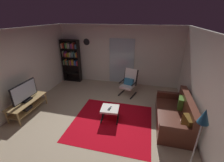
# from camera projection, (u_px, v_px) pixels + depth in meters

# --- Properties ---
(ground_plane) EXTENTS (7.02, 7.02, 0.00)m
(ground_plane) POSITION_uv_depth(u_px,v_px,m) (99.00, 119.00, 4.61)
(ground_plane) COLOR tan
(wall_back) EXTENTS (5.60, 0.06, 2.60)m
(wall_back) POSITION_uv_depth(u_px,v_px,m) (118.00, 55.00, 6.66)
(wall_back) COLOR silver
(wall_back) RESTS_ON ground
(wall_left) EXTENTS (0.06, 6.00, 2.60)m
(wall_left) POSITION_uv_depth(u_px,v_px,m) (15.00, 73.00, 4.67)
(wall_left) COLOR silver
(wall_left) RESTS_ON ground
(wall_right) EXTENTS (0.06, 6.00, 2.60)m
(wall_right) POSITION_uv_depth(u_px,v_px,m) (207.00, 92.00, 3.50)
(wall_right) COLOR silver
(wall_right) RESTS_ON ground
(glass_door_panel) EXTENTS (1.10, 0.01, 2.00)m
(glass_door_panel) POSITION_uv_depth(u_px,v_px,m) (122.00, 62.00, 6.67)
(glass_door_panel) COLOR silver
(area_rug) EXTENTS (2.32, 2.19, 0.01)m
(area_rug) POSITION_uv_depth(u_px,v_px,m) (112.00, 122.00, 4.49)
(area_rug) COLOR red
(area_rug) RESTS_ON ground
(tv_stand) EXTENTS (0.51, 1.33, 0.45)m
(tv_stand) POSITION_uv_depth(u_px,v_px,m) (27.00, 105.00, 4.80)
(tv_stand) COLOR tan
(tv_stand) RESTS_ON ground
(television) EXTENTS (0.20, 0.97, 0.62)m
(television) POSITION_uv_depth(u_px,v_px,m) (25.00, 92.00, 4.64)
(television) COLOR black
(television) RESTS_ON tv_stand
(bookshelf_near_tv) EXTENTS (0.83, 0.30, 1.95)m
(bookshelf_near_tv) POSITION_uv_depth(u_px,v_px,m) (71.00, 58.00, 6.95)
(bookshelf_near_tv) COLOR black
(bookshelf_near_tv) RESTS_ON ground
(leather_sofa) EXTENTS (0.88, 1.82, 0.87)m
(leather_sofa) POSITION_uv_depth(u_px,v_px,m) (175.00, 116.00, 4.28)
(leather_sofa) COLOR #592C1F
(leather_sofa) RESTS_ON ground
(lounge_armchair) EXTENTS (0.72, 0.78, 1.02)m
(lounge_armchair) POSITION_uv_depth(u_px,v_px,m) (129.00, 81.00, 5.93)
(lounge_armchair) COLOR black
(lounge_armchair) RESTS_ON ground
(ottoman) EXTENTS (0.56, 0.52, 0.41)m
(ottoman) POSITION_uv_depth(u_px,v_px,m) (110.00, 110.00, 4.49)
(ottoman) COLOR white
(ottoman) RESTS_ON ground
(tv_remote) EXTENTS (0.08, 0.15, 0.02)m
(tv_remote) POSITION_uv_depth(u_px,v_px,m) (110.00, 107.00, 4.48)
(tv_remote) COLOR black
(tv_remote) RESTS_ON ottoman
(cell_phone) EXTENTS (0.08, 0.15, 0.01)m
(cell_phone) POSITION_uv_depth(u_px,v_px,m) (109.00, 109.00, 4.40)
(cell_phone) COLOR black
(cell_phone) RESTS_ON ottoman
(floor_lamp_by_sofa) EXTENTS (0.22, 0.22, 1.68)m
(floor_lamp_by_sofa) POSITION_uv_depth(u_px,v_px,m) (201.00, 129.00, 2.34)
(floor_lamp_by_sofa) COLOR #A5A5AD
(floor_lamp_by_sofa) RESTS_ON ground
(wall_clock) EXTENTS (0.29, 0.03, 0.29)m
(wall_clock) POSITION_uv_depth(u_px,v_px,m) (87.00, 42.00, 6.68)
(wall_clock) COLOR silver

